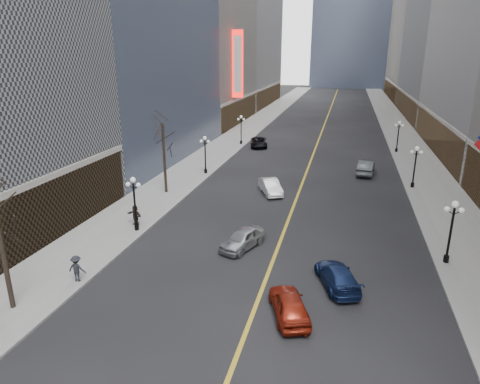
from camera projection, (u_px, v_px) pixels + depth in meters
The scene contains 19 objects.
sidewalk_east at pixel (409, 147), 66.25m from camera, with size 6.00×230.00×0.15m, color gray.
sidewalk_west at pixel (234, 139), 72.68m from camera, with size 6.00×230.00×0.15m, color gray.
lane_line at pixel (321, 133), 78.71m from camera, with size 0.25×200.00×0.02m, color gold.
streetlamp_east_1 at pixel (452, 226), 28.99m from camera, with size 1.26×0.44×4.52m.
streetlamp_east_2 at pixel (415, 162), 45.59m from camera, with size 1.26×0.44×4.52m.
streetlamp_east_3 at pixel (398, 133), 62.19m from camera, with size 1.26×0.44×4.52m.
streetlamp_west_1 at pixel (134, 198), 34.40m from camera, with size 1.26×0.44×4.52m.
streetlamp_west_2 at pixel (205, 151), 51.01m from camera, with size 1.26×0.44×4.52m.
streetlamp_west_3 at pixel (241, 127), 67.61m from camera, with size 1.26×0.44×4.52m.
theatre_marquee at pixel (238, 64), 78.63m from camera, with size 2.00×0.55×12.00m.
tree_west_far at pixel (163, 134), 42.98m from camera, with size 3.60×3.60×7.92m.
car_nb_near at pixel (243, 239), 32.11m from camera, with size 1.76×4.37×1.49m, color #A3A6AB.
car_nb_mid at pixel (271, 187), 44.58m from camera, with size 1.60×4.59×1.51m, color white.
car_nb_far at pixel (259, 142), 66.73m from camera, with size 2.45×5.31×1.48m, color black.
car_sb_near at pixel (337, 276), 26.87m from camera, with size 1.94×4.76×1.38m, color #14234E.
car_sb_mid at pixel (289, 305), 23.74m from camera, with size 1.76×4.37×1.49m, color maroon.
car_sb_far at pixel (366, 167), 51.65m from camera, with size 1.79×5.14×1.69m, color #484E4F.
ped_west_walk at pixel (77, 268), 27.11m from camera, with size 1.14×0.47×1.76m, color black.
ped_west_far at pixel (135, 215), 36.05m from camera, with size 1.61×0.46×1.74m, color black.
Camera 1 is at (4.33, 0.48, 14.08)m, focal length 32.00 mm.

